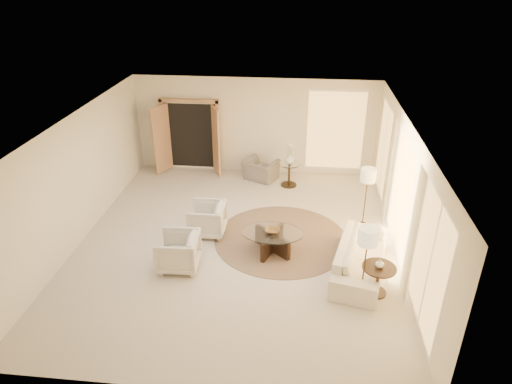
# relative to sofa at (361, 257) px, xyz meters

# --- Properties ---
(room) EXTENTS (7.04, 8.04, 2.83)m
(room) POSITION_rel_sofa_xyz_m (-2.65, 0.78, 1.06)
(room) COLOR beige
(room) RESTS_ON ground
(windows_right) EXTENTS (0.10, 6.40, 2.40)m
(windows_right) POSITION_rel_sofa_xyz_m (0.80, 0.88, 1.01)
(windows_right) COLOR #FBBF64
(windows_right) RESTS_ON room
(window_back_corner) EXTENTS (1.70, 0.10, 2.40)m
(window_back_corner) POSITION_rel_sofa_xyz_m (-0.35, 4.73, 1.01)
(window_back_corner) COLOR #FBBF64
(window_back_corner) RESTS_ON room
(curtains_right) EXTENTS (0.06, 5.20, 2.60)m
(curtains_right) POSITION_rel_sofa_xyz_m (0.75, 1.78, 0.96)
(curtains_right) COLOR beige
(curtains_right) RESTS_ON room
(french_doors) EXTENTS (1.95, 0.66, 2.16)m
(french_doors) POSITION_rel_sofa_xyz_m (-4.55, 4.60, 0.73)
(french_doors) COLOR tan
(french_doors) RESTS_ON room
(area_rug) EXTENTS (3.53, 3.53, 0.01)m
(area_rug) POSITION_rel_sofa_xyz_m (-1.66, 1.04, -0.33)
(area_rug) COLOR #453124
(area_rug) RESTS_ON room
(sofa) EXTENTS (1.40, 2.45, 0.67)m
(sofa) POSITION_rel_sofa_xyz_m (0.00, 0.00, 0.00)
(sofa) COLOR silver
(sofa) RESTS_ON room
(armchair_left) EXTENTS (0.75, 0.80, 0.82)m
(armchair_left) POSITION_rel_sofa_xyz_m (-3.38, 1.12, 0.07)
(armchair_left) COLOR silver
(armchair_left) RESTS_ON room
(armchair_right) EXTENTS (0.78, 0.83, 0.83)m
(armchair_right) POSITION_rel_sofa_xyz_m (-3.70, -0.24, 0.08)
(armchair_right) COLOR silver
(armchair_right) RESTS_ON room
(accent_chair) EXTENTS (1.05, 0.89, 0.78)m
(accent_chair) POSITION_rel_sofa_xyz_m (-2.43, 4.18, 0.05)
(accent_chair) COLOR gray
(accent_chair) RESTS_ON room
(coffee_table) EXTENTS (1.62, 1.62, 0.49)m
(coffee_table) POSITION_rel_sofa_xyz_m (-1.83, 0.53, -0.03)
(coffee_table) COLOR black
(coffee_table) RESTS_ON room
(end_table) EXTENTS (0.64, 0.64, 0.60)m
(end_table) POSITION_rel_sofa_xyz_m (0.25, -0.66, 0.08)
(end_table) COLOR black
(end_table) RESTS_ON room
(side_table) EXTENTS (0.58, 0.58, 0.68)m
(side_table) POSITION_rel_sofa_xyz_m (-1.60, 3.85, 0.07)
(side_table) COLOR #2C2316
(side_table) RESTS_ON room
(floor_lamp_near) EXTENTS (0.36, 0.36, 1.48)m
(floor_lamp_near) POSITION_rel_sofa_xyz_m (0.25, 1.86, 0.92)
(floor_lamp_near) COLOR #2C2316
(floor_lamp_near) RESTS_ON room
(floor_lamp_far) EXTENTS (0.37, 0.37, 1.53)m
(floor_lamp_far) POSITION_rel_sofa_xyz_m (-0.06, -0.84, 0.97)
(floor_lamp_far) COLOR #2C2316
(floor_lamp_far) RESTS_ON room
(bowl) EXTENTS (0.34, 0.34, 0.08)m
(bowl) POSITION_rel_sofa_xyz_m (-1.83, 0.53, 0.19)
(bowl) COLOR brown
(bowl) RESTS_ON coffee_table
(end_vase) EXTENTS (0.20, 0.20, 0.17)m
(end_vase) POSITION_rel_sofa_xyz_m (0.25, -0.66, 0.35)
(end_vase) COLOR white
(end_vase) RESTS_ON end_table
(side_vase) EXTENTS (0.31, 0.31, 0.27)m
(side_vase) POSITION_rel_sofa_xyz_m (-1.60, 3.85, 0.47)
(side_vase) COLOR white
(side_vase) RESTS_ON side_table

